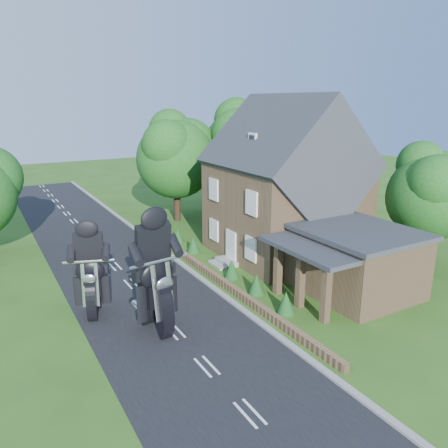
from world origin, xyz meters
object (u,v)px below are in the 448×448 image
annex (354,260)px  motorcycle_lead (156,314)px  motorcycle_follow (94,301)px  garden_wall (208,272)px  house (285,189)px

annex → motorcycle_lead: bearing=173.1°
motorcycle_lead → motorcycle_follow: 3.52m
garden_wall → motorcycle_follow: motorcycle_follow is taller
house → motorcycle_lead: house is taller
garden_wall → house: 7.52m
annex → motorcycle_lead: annex is taller
annex → motorcycle_lead: size_ratio=3.87×
garden_wall → annex: 8.19m
motorcycle_follow → motorcycle_lead: bearing=144.9°
house → garden_wall: bearing=-170.8°
annex → motorcycle_follow: bearing=161.6°
motorcycle_lead → annex: bearing=165.4°
garden_wall → house: size_ratio=2.15×
motorcycle_lead → motorcycle_follow: size_ratio=1.21×
annex → motorcycle_follow: size_ratio=4.67×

